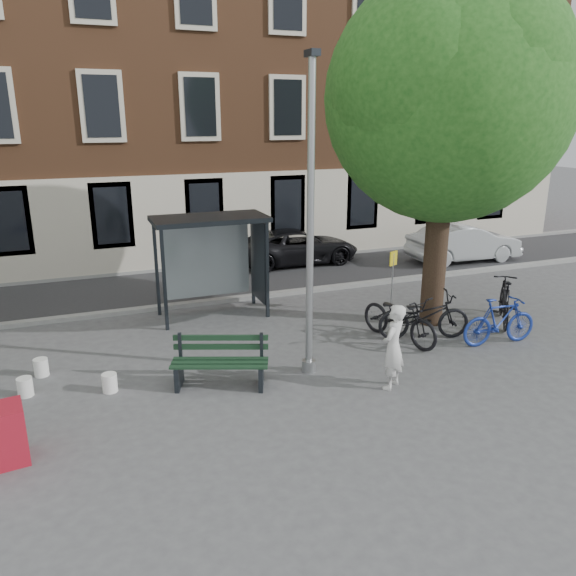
# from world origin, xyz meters

# --- Properties ---
(ground) EXTENTS (90.00, 90.00, 0.00)m
(ground) POSITION_xyz_m (0.00, 0.00, 0.00)
(ground) COLOR #4C4C4F
(ground) RESTS_ON ground
(road) EXTENTS (40.00, 4.00, 0.01)m
(road) POSITION_xyz_m (0.00, 7.00, 0.01)
(road) COLOR #28282B
(road) RESTS_ON ground
(curb_near) EXTENTS (40.00, 0.25, 0.12)m
(curb_near) POSITION_xyz_m (0.00, 5.00, 0.06)
(curb_near) COLOR gray
(curb_near) RESTS_ON ground
(curb_far) EXTENTS (40.00, 0.25, 0.12)m
(curb_far) POSITION_xyz_m (0.00, 9.00, 0.06)
(curb_far) COLOR gray
(curb_far) RESTS_ON ground
(building_row) EXTENTS (30.00, 8.00, 14.00)m
(building_row) POSITION_xyz_m (0.00, 13.00, 7.00)
(building_row) COLOR brown
(building_row) RESTS_ON ground
(lamppost) EXTENTS (0.28, 0.35, 6.11)m
(lamppost) POSITION_xyz_m (0.00, 0.00, 2.78)
(lamppost) COLOR #9EA0A3
(lamppost) RESTS_ON ground
(tree_right) EXTENTS (5.76, 5.60, 8.20)m
(tree_right) POSITION_xyz_m (4.01, 1.38, 5.62)
(tree_right) COLOR black
(tree_right) RESTS_ON ground
(bus_shelter) EXTENTS (2.85, 1.45, 2.62)m
(bus_shelter) POSITION_xyz_m (-0.61, 4.11, 1.92)
(bus_shelter) COLOR #1E2328
(bus_shelter) RESTS_ON ground
(painter) EXTENTS (0.73, 0.69, 1.67)m
(painter) POSITION_xyz_m (1.20, -1.23, 0.83)
(painter) COLOR silver
(painter) RESTS_ON ground
(bench) EXTENTS (1.93, 1.20, 0.95)m
(bench) POSITION_xyz_m (-1.84, 0.04, 0.44)
(bench) COLOR #1E2328
(bench) RESTS_ON ground
(bike_a) EXTENTS (2.27, 1.31, 1.13)m
(bike_a) POSITION_xyz_m (3.20, 0.67, 0.56)
(bike_a) COLOR black
(bike_a) RESTS_ON ground
(bike_b) EXTENTS (1.89, 0.66, 1.12)m
(bike_b) POSITION_xyz_m (4.60, -0.25, 0.56)
(bike_b) COLOR navy
(bike_b) RESTS_ON ground
(bike_c) EXTENTS (1.35, 2.30, 1.14)m
(bike_c) POSITION_xyz_m (2.59, 0.74, 0.57)
(bike_c) COLOR black
(bike_c) RESTS_ON ground
(bike_d) EXTENTS (1.62, 1.92, 1.19)m
(bike_d) POSITION_xyz_m (5.68, 0.81, 0.59)
(bike_d) COLOR black
(bike_d) RESTS_ON ground
(car_dark) EXTENTS (4.39, 2.03, 1.22)m
(car_dark) POSITION_xyz_m (3.15, 8.40, 0.61)
(car_dark) COLOR black
(car_dark) RESTS_ON ground
(car_silver) EXTENTS (4.15, 1.63, 1.34)m
(car_silver) POSITION_xyz_m (8.87, 6.49, 0.67)
(car_silver) COLOR #B6BABE
(car_silver) RESTS_ON ground
(bucket_a) EXTENTS (0.34, 0.34, 0.36)m
(bucket_a) POSITION_xyz_m (-3.86, 0.54, 0.18)
(bucket_a) COLOR white
(bucket_a) RESTS_ON ground
(bucket_b) EXTENTS (0.32, 0.32, 0.36)m
(bucket_b) POSITION_xyz_m (-5.34, 0.93, 0.18)
(bucket_b) COLOR white
(bucket_b) RESTS_ON ground
(bucket_c) EXTENTS (0.28, 0.28, 0.36)m
(bucket_c) POSITION_xyz_m (-5.09, 1.75, 0.18)
(bucket_c) COLOR white
(bucket_c) RESTS_ON ground
(notice_sign) EXTENTS (0.28, 0.14, 1.68)m
(notice_sign) POSITION_xyz_m (3.46, 2.52, 1.17)
(notice_sign) COLOR #9EA0A3
(notice_sign) RESTS_ON ground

